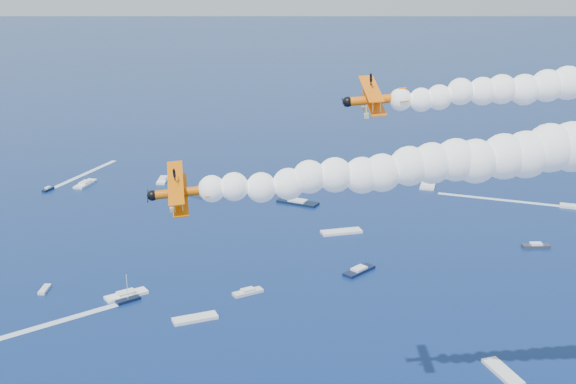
{
  "coord_description": "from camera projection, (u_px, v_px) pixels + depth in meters",
  "views": [
    {
      "loc": [
        -11.99,
        -60.38,
        73.91
      ],
      "look_at": [
        -8.84,
        20.77,
        48.17
      ],
      "focal_mm": 45.9,
      "sensor_mm": 36.0,
      "label": 1
    }
  ],
  "objects": [
    {
      "name": "biplane_lead",
      "position": [
        376.0,
        100.0,
        91.21
      ],
      "size": [
        8.55,
        9.95,
        7.64
      ],
      "primitive_type": null,
      "rotation": [
        -0.2,
        0.07,
        3.15
      ],
      "color": "#FB6705"
    },
    {
      "name": "biplane_trail",
      "position": [
        182.0,
        192.0,
        75.54
      ],
      "size": [
        7.85,
        9.42,
        7.34
      ],
      "primitive_type": null,
      "rotation": [
        -0.33,
        0.07,
        3.24
      ],
      "color": "#D65C04"
    },
    {
      "name": "smoke_trail_trail",
      "position": [
        466.0,
        160.0,
        78.73
      ],
      "size": [
        61.81,
        17.64,
        11.23
      ],
      "primitive_type": null,
      "rotation": [
        0.0,
        0.0,
        3.24
      ],
      "color": "white"
    },
    {
      "name": "spectator_boats",
      "position": [
        277.0,
        252.0,
        193.53
      ],
      "size": [
        187.23,
        157.27,
        0.7
      ],
      "color": "silver",
      "rests_on": "ground"
    },
    {
      "name": "boat_wakes",
      "position": [
        222.0,
        219.0,
        218.74
      ],
      "size": [
        165.31,
        147.5,
        0.04
      ],
      "color": "white",
      "rests_on": "ground"
    }
  ]
}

